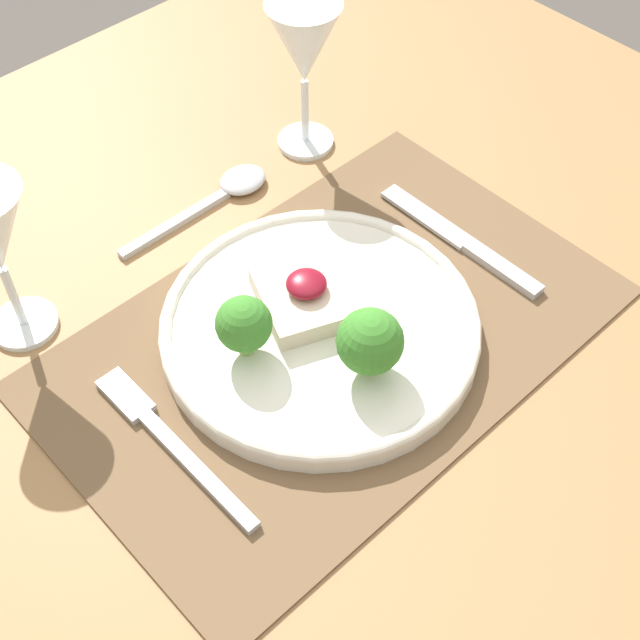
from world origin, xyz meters
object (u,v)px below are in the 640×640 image
dinner_plate (319,325)px  spoon (228,189)px  wine_glass_near (304,49)px  knife (470,246)px  fork (165,436)px

dinner_plate → spoon: bearing=73.0°
dinner_plate → wine_glass_near: 0.29m
knife → spoon: 0.25m
fork → knife: size_ratio=1.00×
fork → wine_glass_near: (0.34, 0.20, 0.11)m
spoon → dinner_plate: bearing=-108.4°
spoon → wine_glass_near: wine_glass_near is taller
dinner_plate → spoon: (0.06, 0.20, -0.01)m
knife → wine_glass_near: 0.25m
fork → knife: knife is taller
knife → wine_glass_near: size_ratio=1.17×
spoon → wine_glass_near: size_ratio=1.08×
fork → spoon: 0.30m
knife → wine_glass_near: wine_glass_near is taller
fork → spoon: (0.22, 0.19, -0.00)m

